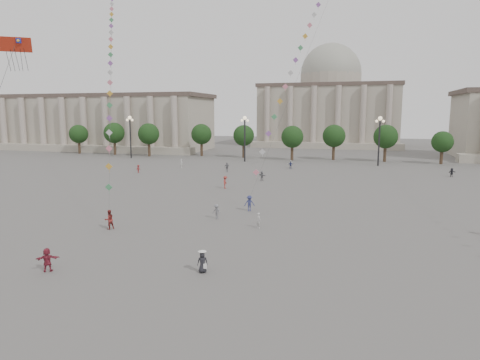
# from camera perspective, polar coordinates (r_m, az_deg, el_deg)

# --- Properties ---
(ground) EXTENTS (360.00, 360.00, 0.00)m
(ground) POSITION_cam_1_polar(r_m,az_deg,el_deg) (31.18, -6.56, -12.30)
(ground) COLOR #514E4C
(ground) RESTS_ON ground
(hall_west) EXTENTS (84.00, 26.22, 17.20)m
(hall_west) POSITION_cam_1_polar(r_m,az_deg,el_deg) (148.38, -19.92, 7.25)
(hall_west) COLOR #A39989
(hall_west) RESTS_ON ground
(hall_central) EXTENTS (48.30, 34.30, 35.50)m
(hall_central) POSITION_cam_1_polar(r_m,az_deg,el_deg) (156.50, 11.84, 9.77)
(hall_central) COLOR #A39989
(hall_central) RESTS_ON ground
(tree_row) EXTENTS (137.12, 5.12, 8.00)m
(tree_row) POSITION_cam_1_polar(r_m,az_deg,el_deg) (105.61, 9.70, 5.57)
(tree_row) COLOR #39261C
(tree_row) RESTS_ON ground
(lamp_post_far_west) EXTENTS (2.00, 0.90, 10.65)m
(lamp_post_far_west) POSITION_cam_1_polar(r_m,az_deg,el_deg) (112.04, -14.44, 6.60)
(lamp_post_far_west) COLOR #262628
(lamp_post_far_west) RESTS_ON ground
(lamp_post_mid_west) EXTENTS (2.00, 0.90, 10.65)m
(lamp_post_mid_west) POSITION_cam_1_polar(r_m,az_deg,el_deg) (100.40, 0.64, 6.65)
(lamp_post_mid_west) COLOR #262628
(lamp_post_mid_west) RESTS_ON ground
(lamp_post_mid_east) EXTENTS (2.00, 0.90, 10.65)m
(lamp_post_mid_east) POSITION_cam_1_polar(r_m,az_deg,el_deg) (97.00, 18.11, 6.13)
(lamp_post_mid_east) COLOR #262628
(lamp_post_mid_east) RESTS_ON ground
(person_crowd_0) EXTENTS (0.99, 0.71, 1.56)m
(person_crowd_0) POSITION_cam_1_polar(r_m,az_deg,el_deg) (88.18, 6.75, 1.99)
(person_crowd_0) COLOR navy
(person_crowd_0) RESTS_ON ground
(person_crowd_2) EXTENTS (0.79, 1.08, 1.51)m
(person_crowd_2) POSITION_cam_1_polar(r_m,az_deg,el_deg) (84.14, -13.38, 1.47)
(person_crowd_2) COLOR maroon
(person_crowd_2) RESTS_ON ground
(person_crowd_4) EXTENTS (1.65, 1.16, 1.72)m
(person_crowd_4) POSITION_cam_1_polar(r_m,az_deg,el_deg) (89.39, 6.77, 2.14)
(person_crowd_4) COLOR silver
(person_crowd_4) RESTS_ON ground
(person_crowd_6) EXTENTS (1.16, 0.85, 1.60)m
(person_crowd_6) POSITION_cam_1_polar(r_m,az_deg,el_deg) (46.14, -3.14, -4.21)
(person_crowd_6) COLOR slate
(person_crowd_6) RESTS_ON ground
(person_crowd_9) EXTENTS (1.51, 1.19, 1.61)m
(person_crowd_9) POSITION_cam_1_polar(r_m,az_deg,el_deg) (85.22, 26.39, 0.91)
(person_crowd_9) COLOR black
(person_crowd_9) RESTS_ON ground
(person_crowd_10) EXTENTS (0.77, 0.81, 1.86)m
(person_crowd_10) POSITION_cam_1_polar(r_m,az_deg,el_deg) (90.42, -7.83, 2.24)
(person_crowd_10) COLOR silver
(person_crowd_10) RESTS_ON ground
(person_crowd_12) EXTENTS (1.56, 1.13, 1.63)m
(person_crowd_12) POSITION_cam_1_polar(r_m,az_deg,el_deg) (72.23, 2.95, 0.56)
(person_crowd_12) COLOR slate
(person_crowd_12) RESTS_ON ground
(person_crowd_13) EXTENTS (0.61, 0.67, 1.53)m
(person_crowd_13) POSITION_cam_1_polar(r_m,az_deg,el_deg) (42.49, 2.51, -5.40)
(person_crowd_13) COLOR #B3B2AE
(person_crowd_13) RESTS_ON ground
(person_crowd_16) EXTENTS (1.13, 0.66, 1.81)m
(person_crowd_16) POSITION_cam_1_polar(r_m,az_deg,el_deg) (83.31, -1.76, 1.74)
(person_crowd_16) COLOR slate
(person_crowd_16) RESTS_ON ground
(person_crowd_17) EXTENTS (0.83, 1.29, 1.89)m
(person_crowd_17) POSITION_cam_1_polar(r_m,az_deg,el_deg) (64.66, -1.98, -0.30)
(person_crowd_17) COLOR maroon
(person_crowd_17) RESTS_ON ground
(tourist_2) EXTENTS (1.65, 1.26, 1.74)m
(tourist_2) POSITION_cam_1_polar(r_m,az_deg,el_deg) (34.03, -24.31, -9.66)
(tourist_2) COLOR maroon
(tourist_2) RESTS_ON ground
(kite_flyer_0) EXTENTS (1.11, 1.18, 1.92)m
(kite_flyer_0) POSITION_cam_1_polar(r_m,az_deg,el_deg) (43.91, -17.05, -5.06)
(kite_flyer_0) COLOR maroon
(kite_flyer_0) RESTS_ON ground
(kite_flyer_1) EXTENTS (1.36, 1.07, 1.85)m
(kite_flyer_1) POSITION_cam_1_polar(r_m,az_deg,el_deg) (49.66, 1.27, -3.12)
(kite_flyer_1) COLOR navy
(kite_flyer_1) RESTS_ON ground
(hat_person) EXTENTS (0.89, 0.78, 1.69)m
(hat_person) POSITION_cam_1_polar(r_m,az_deg,el_deg) (31.02, -5.03, -10.76)
(hat_person) COLOR black
(hat_person) RESTS_ON ground
(dragon_kite) EXTENTS (4.69, 1.68, 16.38)m
(dragon_kite) POSITION_cam_1_polar(r_m,az_deg,el_deg) (36.96, -27.74, 14.45)
(dragon_kite) COLOR #AA2412
(dragon_kite) RESTS_ON ground
(kite_train_west) EXTENTS (25.00, 42.23, 62.04)m
(kite_train_west) POSITION_cam_1_polar(r_m,az_deg,el_deg) (69.62, -16.82, 17.01)
(kite_train_west) COLOR #3F3F3F
(kite_train_west) RESTS_ON ground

